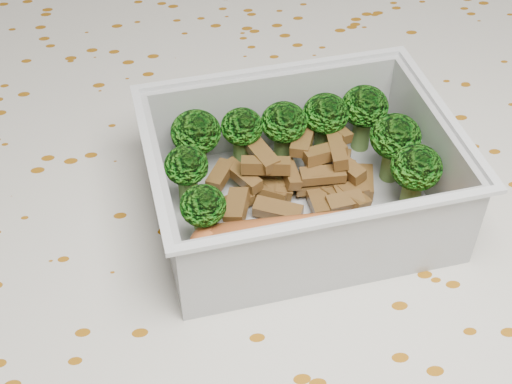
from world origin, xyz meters
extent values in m
cube|color=brown|center=(0.00, 0.00, 0.73)|extent=(1.40, 0.90, 0.04)
cube|color=silver|center=(0.00, 0.00, 0.75)|extent=(1.46, 0.96, 0.01)
cube|color=silver|center=(0.03, 0.00, 0.76)|extent=(0.20, 0.16, 0.00)
cube|color=silver|center=(0.03, 0.07, 0.79)|extent=(0.18, 0.02, 0.06)
cube|color=silver|center=(0.04, -0.06, 0.79)|extent=(0.18, 0.02, 0.06)
cube|color=silver|center=(0.12, 0.01, 0.79)|extent=(0.02, 0.13, 0.06)
cube|color=silver|center=(-0.05, -0.01, 0.79)|extent=(0.02, 0.13, 0.06)
cube|color=silver|center=(0.03, 0.07, 0.82)|extent=(0.19, 0.03, 0.00)
cube|color=silver|center=(0.04, -0.07, 0.82)|extent=(0.19, 0.03, 0.00)
cube|color=silver|center=(0.13, 0.01, 0.82)|extent=(0.02, 0.14, 0.00)
cube|color=silver|center=(-0.06, -0.01, 0.82)|extent=(0.02, 0.14, 0.00)
cylinder|color=#608C3F|center=(-0.03, 0.05, 0.77)|extent=(0.01, 0.01, 0.02)
ellipsoid|color=#2F7C16|center=(-0.03, 0.05, 0.80)|extent=(0.03, 0.03, 0.03)
cylinder|color=#608C3F|center=(0.00, 0.05, 0.77)|extent=(0.01, 0.01, 0.03)
ellipsoid|color=#2F7C16|center=(0.00, 0.05, 0.80)|extent=(0.03, 0.03, 0.02)
cylinder|color=#608C3F|center=(0.03, 0.05, 0.77)|extent=(0.01, 0.01, 0.03)
ellipsoid|color=#2F7C16|center=(0.03, 0.05, 0.80)|extent=(0.03, 0.03, 0.03)
cylinder|color=#608C3F|center=(0.06, 0.05, 0.77)|extent=(0.01, 0.01, 0.03)
ellipsoid|color=#2F7C16|center=(0.06, 0.05, 0.80)|extent=(0.03, 0.03, 0.03)
cylinder|color=#608C3F|center=(0.09, 0.06, 0.77)|extent=(0.01, 0.01, 0.03)
ellipsoid|color=#2F7C16|center=(0.09, 0.06, 0.80)|extent=(0.03, 0.03, 0.03)
cylinder|color=#608C3F|center=(-0.04, 0.01, 0.77)|extent=(0.01, 0.01, 0.03)
ellipsoid|color=#2F7C16|center=(-0.04, 0.01, 0.80)|extent=(0.03, 0.03, 0.02)
cylinder|color=#608C3F|center=(0.10, 0.02, 0.77)|extent=(0.01, 0.01, 0.02)
ellipsoid|color=#2F7C16|center=(0.10, 0.02, 0.80)|extent=(0.03, 0.03, 0.03)
cylinder|color=#608C3F|center=(-0.03, -0.03, 0.77)|extent=(0.01, 0.01, 0.03)
ellipsoid|color=#2F7C16|center=(-0.03, -0.03, 0.80)|extent=(0.03, 0.03, 0.02)
cylinder|color=#608C3F|center=(0.10, -0.01, 0.77)|extent=(0.01, 0.01, 0.03)
ellipsoid|color=#2F7C16|center=(0.10, -0.01, 0.80)|extent=(0.03, 0.03, 0.03)
cube|color=brown|center=(0.02, 0.02, 0.77)|extent=(0.02, 0.03, 0.01)
cube|color=brown|center=(0.00, 0.02, 0.78)|extent=(0.03, 0.03, 0.01)
cube|color=brown|center=(0.07, 0.00, 0.77)|extent=(0.02, 0.01, 0.01)
cube|color=brown|center=(0.05, 0.01, 0.77)|extent=(0.03, 0.01, 0.01)
cube|color=brown|center=(0.06, -0.01, 0.77)|extent=(0.03, 0.02, 0.01)
cube|color=brown|center=(0.07, 0.05, 0.79)|extent=(0.02, 0.03, 0.01)
cube|color=brown|center=(0.05, 0.01, 0.78)|extent=(0.03, 0.01, 0.01)
cube|color=brown|center=(0.05, 0.02, 0.78)|extent=(0.01, 0.03, 0.01)
cube|color=brown|center=(0.08, 0.01, 0.77)|extent=(0.02, 0.03, 0.01)
cube|color=brown|center=(0.07, 0.04, 0.77)|extent=(0.02, 0.02, 0.01)
cube|color=brown|center=(-0.01, 0.01, 0.77)|extent=(0.03, 0.02, 0.01)
cube|color=brown|center=(0.01, 0.02, 0.79)|extent=(0.03, 0.02, 0.01)
cube|color=brown|center=(0.04, 0.04, 0.79)|extent=(0.02, 0.03, 0.01)
cube|color=brown|center=(0.03, 0.02, 0.78)|extent=(0.01, 0.03, 0.01)
cube|color=brown|center=(0.02, 0.02, 0.77)|extent=(0.02, 0.03, 0.01)
cube|color=brown|center=(0.05, 0.03, 0.79)|extent=(0.03, 0.02, 0.01)
cube|color=brown|center=(0.01, 0.01, 0.77)|extent=(0.03, 0.02, 0.01)
cube|color=brown|center=(0.07, 0.02, 0.78)|extent=(0.03, 0.03, 0.01)
cube|color=brown|center=(0.07, 0.03, 0.77)|extent=(0.02, 0.02, 0.01)
cube|color=brown|center=(0.06, 0.03, 0.79)|extent=(0.01, 0.03, 0.01)
cube|color=brown|center=(0.05, 0.00, 0.77)|extent=(0.01, 0.02, 0.01)
cube|color=brown|center=(0.06, 0.00, 0.77)|extent=(0.02, 0.03, 0.01)
cube|color=brown|center=(0.02, -0.01, 0.77)|extent=(0.03, 0.02, 0.01)
cube|color=brown|center=(-0.02, 0.02, 0.78)|extent=(0.02, 0.03, 0.01)
cube|color=brown|center=(0.07, 0.00, 0.77)|extent=(0.02, 0.03, 0.01)
cube|color=brown|center=(-0.01, -0.01, 0.78)|extent=(0.02, 0.03, 0.01)
cube|color=brown|center=(0.07, 0.02, 0.77)|extent=(0.03, 0.02, 0.01)
cube|color=brown|center=(0.06, 0.02, 0.77)|extent=(0.03, 0.02, 0.01)
cube|color=brown|center=(0.01, 0.03, 0.79)|extent=(0.02, 0.03, 0.01)
cylinder|color=#C35F2D|center=(0.04, -0.04, 0.78)|extent=(0.14, 0.03, 0.03)
sphere|color=#C35F2D|center=(0.11, -0.04, 0.78)|extent=(0.03, 0.03, 0.03)
sphere|color=#C35F2D|center=(-0.03, -0.04, 0.78)|extent=(0.03, 0.03, 0.03)
camera|label=1|loc=(-0.04, -0.32, 1.10)|focal=50.00mm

